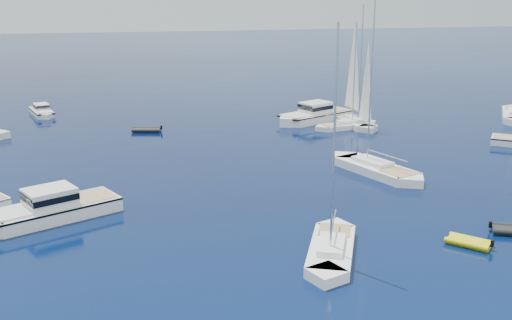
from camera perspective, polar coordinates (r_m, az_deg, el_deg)
The scene contains 9 objects.
motor_cruiser_centre at distance 50.00m, azimuth -18.19°, elevation -5.12°, with size 3.58×11.70×3.07m, color silver, non-canonical shape.
motor_cruiser_distant at distance 80.64m, azimuth 5.22°, elevation 3.49°, with size 3.64×11.90×3.12m, color silver, non-canonical shape.
motor_cruiser_horizon at distance 88.77m, azimuth -18.71°, elevation 3.86°, with size 2.26×7.39×1.94m, color white, non-canonical shape.
sailboat_fore at distance 41.96m, azimuth 6.80°, elevation -8.50°, with size 2.75×10.58×15.55m, color white, non-canonical shape.
sailboat_mid_r at distance 59.79m, azimuth 10.74°, elevation -1.15°, with size 3.15×12.10×17.78m, color white, non-canonical shape.
sailboat_centre at distance 77.32m, azimuth 8.12°, elevation 2.86°, with size 2.31×8.89×13.06m, color silver, non-canonical shape.
sailboat_sails_r at distance 79.13m, azimuth 8.87°, elevation 3.13°, with size 2.68×10.31×15.16m, color silver, non-canonical shape.
tender_yellow at distance 45.43m, azimuth 18.60°, elevation -7.30°, with size 1.74×3.07×0.95m, color yellow, non-canonical shape.
tender_grey_far at distance 75.93m, azimuth -9.83°, elevation 2.54°, with size 1.95×3.53×0.95m, color black, non-canonical shape.
Camera 1 is at (-10.35, -26.18, 17.27)m, focal length 44.35 mm.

